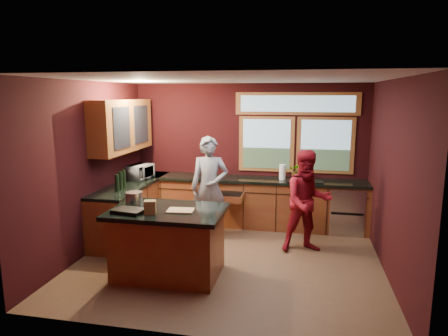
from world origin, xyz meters
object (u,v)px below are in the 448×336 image
(person_red, at_px, (307,201))
(cutting_board, at_px, (180,210))
(island, at_px, (168,242))
(stock_pot, at_px, (134,198))
(person_grey, at_px, (209,188))

(person_red, xyz_separation_m, cutting_board, (-1.68, -1.31, 0.13))
(person_red, bearing_deg, island, -163.65)
(island, relative_size, cutting_board, 4.43)
(island, relative_size, person_red, 0.94)
(person_red, height_order, stock_pot, person_red)
(island, relative_size, stock_pot, 6.46)
(person_grey, distance_m, stock_pot, 1.62)
(cutting_board, distance_m, stock_pot, 0.78)
(stock_pot, bearing_deg, cutting_board, -14.93)
(stock_pot, bearing_deg, person_red, 24.60)
(person_red, xyz_separation_m, stock_pot, (-2.43, -1.11, 0.21))
(person_grey, height_order, person_red, person_grey)
(island, distance_m, cutting_board, 0.52)
(person_grey, height_order, cutting_board, person_grey)
(person_grey, bearing_deg, person_red, -20.38)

